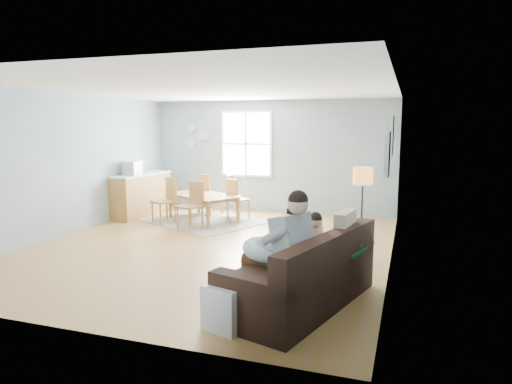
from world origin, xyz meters
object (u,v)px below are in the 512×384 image
(chair_se, at_px, (193,202))
(counter, at_px, (142,194))
(toddler, at_px, (308,239))
(chair_sw, at_px, (167,197))
(chair_nw, at_px, (209,192))
(floor_lamp, at_px, (363,184))
(baby_swing, at_px, (233,198))
(chair_ne, at_px, (235,197))
(storage_cube, at_px, (227,306))
(father, at_px, (281,247))
(monitor, at_px, (132,168))
(dining_table, at_px, (202,208))
(sofa, at_px, (305,280))

(chair_se, height_order, counter, counter)
(toddler, distance_m, counter, 6.20)
(chair_sw, bearing_deg, chair_nw, 66.75)
(floor_lamp, height_order, chair_nw, floor_lamp)
(chair_sw, relative_size, baby_swing, 0.87)
(chair_nw, relative_size, chair_ne, 1.04)
(floor_lamp, xyz_separation_m, storage_cube, (-1.07, -2.82, -0.98))
(father, height_order, monitor, father)
(storage_cube, distance_m, counter, 6.52)
(floor_lamp, height_order, dining_table, floor_lamp)
(chair_nw, bearing_deg, dining_table, -77.31)
(chair_ne, bearing_deg, baby_swing, 120.42)
(father, bearing_deg, dining_table, 125.18)
(father, bearing_deg, sofa, 49.76)
(storage_cube, height_order, chair_se, chair_se)
(father, height_order, baby_swing, father)
(sofa, relative_size, chair_ne, 2.57)
(chair_nw, xyz_separation_m, counter, (-1.44, -0.60, -0.05))
(dining_table, xyz_separation_m, counter, (-1.61, 0.14, 0.20))
(father, relative_size, chair_se, 1.46)
(father, xyz_separation_m, chair_sw, (-3.65, 3.88, -0.20))
(chair_nw, height_order, baby_swing, baby_swing)
(chair_ne, bearing_deg, toddler, -58.49)
(floor_lamp, xyz_separation_m, chair_se, (-3.50, 1.28, -0.66))
(floor_lamp, bearing_deg, baby_swing, 139.54)
(toddler, height_order, floor_lamp, floor_lamp)
(storage_cube, height_order, dining_table, dining_table)
(storage_cube, relative_size, chair_se, 0.53)
(counter, height_order, baby_swing, counter)
(chair_se, height_order, chair_ne, chair_se)
(counter, bearing_deg, storage_cube, -49.91)
(baby_swing, bearing_deg, sofa, -59.58)
(counter, distance_m, baby_swing, 2.15)
(sofa, xyz_separation_m, counter, (-4.83, 4.14, 0.19))
(baby_swing, bearing_deg, chair_se, -102.10)
(chair_sw, distance_m, baby_swing, 1.55)
(chair_se, xyz_separation_m, monitor, (-1.77, 0.54, 0.59))
(dining_table, xyz_separation_m, monitor, (-1.62, -0.20, 0.85))
(counter, bearing_deg, chair_se, -26.39)
(storage_cube, relative_size, chair_sw, 0.53)
(chair_sw, height_order, counter, counter)
(father, height_order, chair_nw, father)
(chair_nw, height_order, chair_ne, chair_nw)
(floor_lamp, bearing_deg, father, -106.23)
(chair_ne, bearing_deg, floor_lamp, -38.64)
(toddler, bearing_deg, chair_sw, 138.53)
(sofa, bearing_deg, storage_cube, -126.93)
(chair_se, bearing_deg, monitor, 163.05)
(father, relative_size, chair_sw, 1.46)
(baby_swing, bearing_deg, monitor, -156.67)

